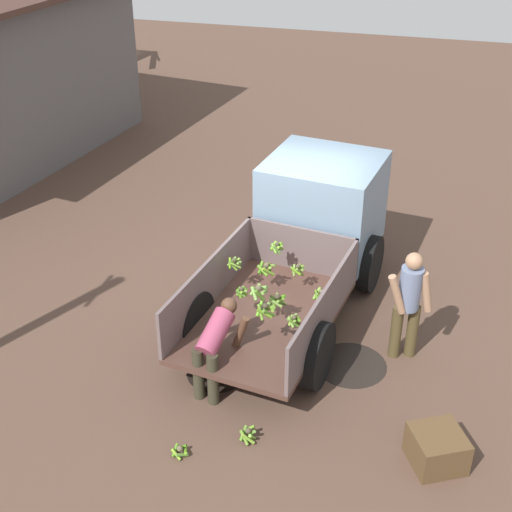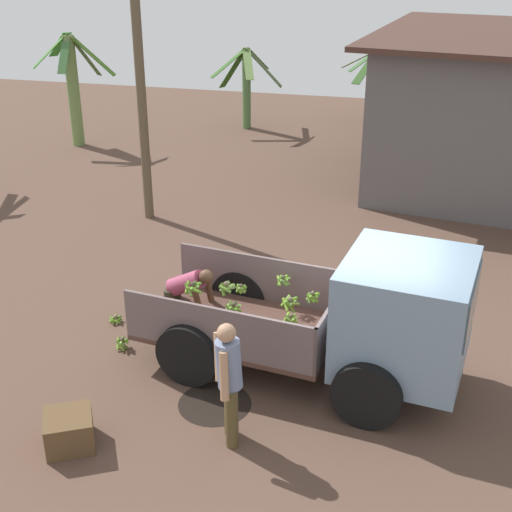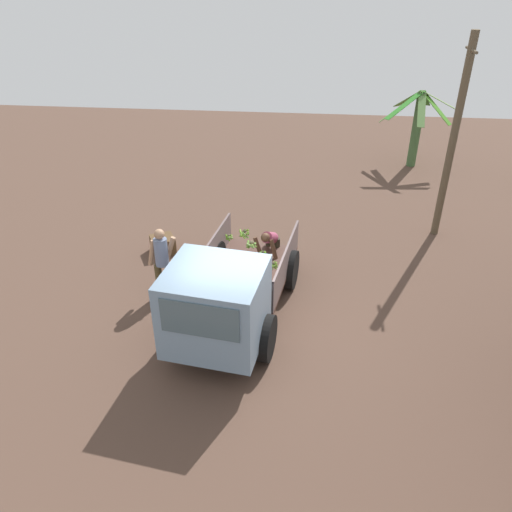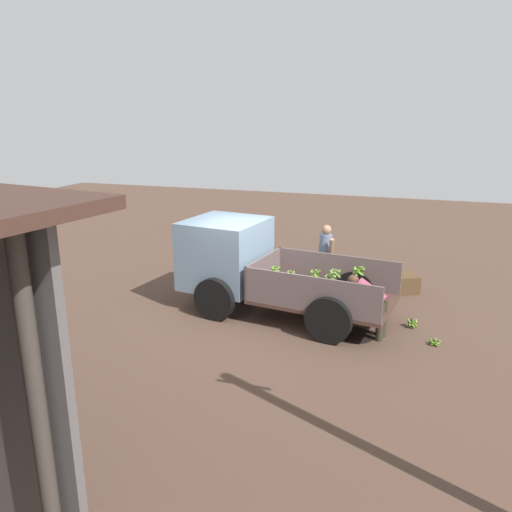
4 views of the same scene
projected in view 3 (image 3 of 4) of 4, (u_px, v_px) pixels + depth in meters
name	position (u px, v px, depth m)	size (l,w,h in m)	color
ground	(251.00, 333.00, 10.60)	(36.00, 36.00, 0.00)	brown
mud_patch_0	(272.00, 275.00, 12.53)	(0.85, 0.85, 0.01)	black
mud_patch_1	(197.00, 286.00, 12.12)	(1.02, 1.02, 0.01)	black
cargo_truck	(223.00, 300.00, 9.77)	(4.89, 2.57, 2.03)	#4E3229
utility_pole	(453.00, 140.00, 13.09)	(0.93, 0.20, 5.42)	brown
banana_palm_1	(416.00, 126.00, 18.52)	(2.55, 2.62, 2.82)	#426539
person_foreground_visitor	(162.00, 260.00, 11.34)	(0.49, 0.66, 1.72)	#4E4124
person_worker_loading	(270.00, 243.00, 12.42)	(0.85, 0.66, 1.23)	#353223
banana_bunch_on_ground_0	(247.00, 248.00, 13.51)	(0.24, 0.23, 0.21)	#4E4632
banana_bunch_on_ground_1	(275.00, 243.00, 13.85)	(0.23, 0.23, 0.14)	brown
wooden_crate_0	(163.00, 245.00, 13.43)	(0.60, 0.60, 0.45)	brown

